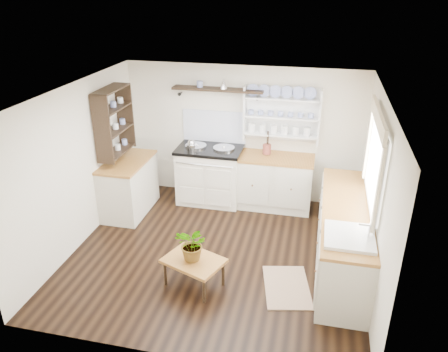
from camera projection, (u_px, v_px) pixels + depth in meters
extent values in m
cube|color=black|center=(217.00, 253.00, 6.20)|extent=(4.00, 3.80, 0.01)
cube|color=silver|center=(243.00, 134.00, 7.41)|extent=(4.00, 0.02, 2.30)
cube|color=silver|center=(375.00, 195.00, 5.32)|extent=(0.02, 3.80, 2.30)
cube|color=silver|center=(78.00, 167.00, 6.12)|extent=(0.02, 3.80, 2.30)
cube|color=white|center=(215.00, 93.00, 5.24)|extent=(4.00, 3.80, 0.01)
cube|color=white|center=(375.00, 164.00, 5.31)|extent=(0.04, 1.40, 1.00)
cube|color=white|center=(373.00, 164.00, 5.32)|extent=(0.02, 1.50, 1.10)
cube|color=beige|center=(378.00, 118.00, 5.08)|extent=(0.04, 1.55, 0.18)
cube|color=silver|center=(210.00, 176.00, 7.50)|extent=(1.05, 0.68, 0.93)
cube|color=black|center=(210.00, 149.00, 7.30)|extent=(1.09, 0.72, 0.05)
cylinder|color=silver|center=(196.00, 146.00, 7.33)|extent=(0.36, 0.36, 0.03)
cylinder|color=silver|center=(224.00, 148.00, 7.23)|extent=(0.36, 0.36, 0.03)
cylinder|color=silver|center=(204.00, 165.00, 7.01)|extent=(0.95, 0.02, 0.02)
cube|color=beige|center=(274.00, 182.00, 7.31)|extent=(1.25, 0.60, 0.88)
cube|color=brown|center=(275.00, 158.00, 7.13)|extent=(1.27, 0.63, 0.04)
cube|color=beige|center=(343.00, 238.00, 5.76)|extent=(0.60, 2.40, 0.88)
cube|color=brown|center=(347.00, 208.00, 5.58)|extent=(0.62, 2.43, 0.04)
cube|color=white|center=(348.00, 246.00, 4.95)|extent=(0.55, 0.60, 0.28)
cylinder|color=silver|center=(369.00, 233.00, 4.82)|extent=(0.02, 0.02, 0.22)
cube|color=beige|center=(129.00, 187.00, 7.16)|extent=(0.60, 1.10, 0.88)
cube|color=brown|center=(126.00, 162.00, 6.97)|extent=(0.62, 1.13, 0.04)
cube|color=white|center=(282.00, 114.00, 7.09)|extent=(1.20, 0.03, 0.90)
cube|color=white|center=(282.00, 115.00, 7.01)|extent=(1.20, 0.22, 0.02)
cylinder|color=navy|center=(283.00, 99.00, 6.91)|extent=(0.20, 0.02, 0.20)
cube|color=black|center=(218.00, 89.00, 7.05)|extent=(1.50, 0.24, 0.04)
cone|color=black|center=(181.00, 93.00, 7.29)|extent=(0.06, 0.20, 0.06)
cone|color=black|center=(258.00, 97.00, 7.03)|extent=(0.06, 0.20, 0.06)
cube|color=black|center=(114.00, 121.00, 6.72)|extent=(0.28, 0.80, 1.05)
cylinder|color=brown|center=(267.00, 149.00, 7.19)|extent=(0.14, 0.14, 0.16)
cube|color=brown|center=(194.00, 261.00, 5.41)|extent=(0.84, 0.73, 0.04)
cylinder|color=black|center=(165.00, 273.00, 5.50)|extent=(0.04, 0.04, 0.34)
cylinder|color=black|center=(185.00, 258.00, 5.80)|extent=(0.04, 0.04, 0.34)
cylinder|color=black|center=(204.00, 291.00, 5.19)|extent=(0.04, 0.04, 0.34)
cylinder|color=black|center=(223.00, 274.00, 5.49)|extent=(0.04, 0.04, 0.34)
imported|color=#3F7233|center=(193.00, 244.00, 5.31)|extent=(0.51, 0.49, 0.45)
cube|color=#85644D|center=(287.00, 287.00, 5.51)|extent=(0.72, 0.95, 0.02)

